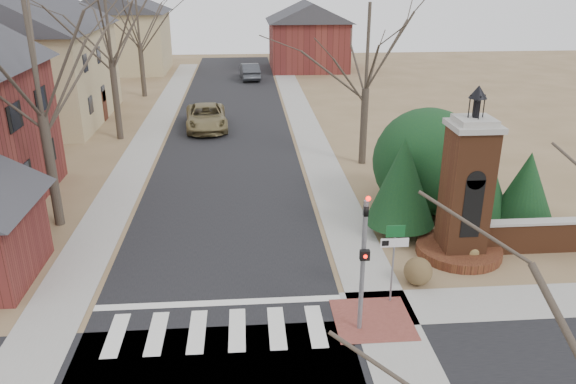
{
  "coord_description": "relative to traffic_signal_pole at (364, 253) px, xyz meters",
  "views": [
    {
      "loc": [
        1.03,
        -13.48,
        10.16
      ],
      "look_at": [
        2.55,
        6.0,
        2.36
      ],
      "focal_mm": 35.0,
      "sensor_mm": 36.0,
      "label": 1
    }
  ],
  "objects": [
    {
      "name": "bare_tree_1",
      "position": [
        -11.3,
        21.43,
        5.44
      ],
      "size": [
        8.4,
        8.4,
        11.64
      ],
      "color": "#473D33",
      "rests_on": "ground"
    },
    {
      "name": "sign_post",
      "position": [
        1.29,
        1.41,
        -0.64
      ],
      "size": [
        0.9,
        0.07,
        2.75
      ],
      "color": "slate",
      "rests_on": "ground"
    },
    {
      "name": "dry_shrub_right",
      "position": [
        5.0,
        4.03,
        -2.19
      ],
      "size": [
        0.8,
        0.8,
        0.8
      ],
      "primitive_type": "sphere",
      "color": "olive",
      "rests_on": "ground"
    },
    {
      "name": "distant_car",
      "position": [
        -2.7,
        41.62,
        -1.8
      ],
      "size": [
        2.07,
        4.91,
        1.58
      ],
      "primitive_type": "imported",
      "rotation": [
        0.0,
        0.0,
        3.23
      ],
      "color": "#393B41",
      "rests_on": "ground"
    },
    {
      "name": "house_distant_left",
      "position": [
        -16.31,
        47.42,
        1.66
      ],
      "size": [
        10.8,
        8.8,
        8.53
      ],
      "color": "tan",
      "rests_on": "ground"
    },
    {
      "name": "house_stucco_left",
      "position": [
        -17.8,
        26.42,
        2.01
      ],
      "size": [
        9.8,
        12.8,
        9.28
      ],
      "color": "tan",
      "rests_on": "ground"
    },
    {
      "name": "house_distant_right",
      "position": [
        3.69,
        47.42,
        1.06
      ],
      "size": [
        8.8,
        8.8,
        7.3
      ],
      "color": "maroon",
      "rests_on": "ground"
    },
    {
      "name": "pickup_truck",
      "position": [
        -5.9,
        23.41,
        -1.78
      ],
      "size": [
        3.14,
        5.99,
        1.61
      ],
      "primitive_type": "imported",
      "rotation": [
        0.0,
        0.0,
        0.08
      ],
      "color": "olive",
      "rests_on": "ground"
    },
    {
      "name": "evergreen_far",
      "position": [
        8.2,
        6.63,
        -0.69
      ],
      "size": [
        2.4,
        2.4,
        3.3
      ],
      "color": "#473D33",
      "rests_on": "ground"
    },
    {
      "name": "evergreen_near",
      "position": [
        2.9,
        6.43,
        -0.29
      ],
      "size": [
        2.8,
        2.8,
        4.1
      ],
      "color": "#473D33",
      "rests_on": "ground"
    },
    {
      "name": "bare_tree_2",
      "position": [
        -11.8,
        34.43,
        4.44
      ],
      "size": [
        7.35,
        7.35,
        10.19
      ],
      "color": "#473D33",
      "rests_on": "ground"
    },
    {
      "name": "evergreen_mid",
      "position": [
        6.2,
        7.63,
        0.01
      ],
      "size": [
        3.4,
        3.4,
        4.7
      ],
      "color": "#473D33",
      "rests_on": "ground"
    },
    {
      "name": "main_street",
      "position": [
        -4.3,
        21.43,
        -2.58
      ],
      "size": [
        8.0,
        70.0,
        0.01
      ],
      "primitive_type": "cube",
      "color": "black",
      "rests_on": "ground"
    },
    {
      "name": "bare_tree_3",
      "position": [
        3.2,
        15.43,
        4.1
      ],
      "size": [
        7.0,
        7.0,
        9.7
      ],
      "color": "#473D33",
      "rests_on": "ground"
    },
    {
      "name": "evergreen_mass",
      "position": [
        4.7,
        8.93,
        -0.19
      ],
      "size": [
        4.8,
        4.8,
        4.8
      ],
      "primitive_type": "sphere",
      "color": "#10321B",
      "rests_on": "ground"
    },
    {
      "name": "curb_apron",
      "position": [
        0.5,
        0.43,
        -2.57
      ],
      "size": [
        2.4,
        2.4,
        0.02
      ],
      "primitive_type": "cube",
      "color": "brown",
      "rests_on": "ground"
    },
    {
      "name": "bare_tree_0",
      "position": [
        -11.3,
        8.43,
        5.11
      ],
      "size": [
        8.05,
        8.05,
        11.15
      ],
      "color": "#473D33",
      "rests_on": "ground"
    },
    {
      "name": "stop_bar",
      "position": [
        -4.3,
        1.73,
        -2.58
      ],
      "size": [
        8.0,
        0.35,
        0.02
      ],
      "primitive_type": "cube",
      "color": "silver",
      "rests_on": "ground"
    },
    {
      "name": "traffic_signal_pole",
      "position": [
        0.0,
        0.0,
        0.0
      ],
      "size": [
        0.28,
        0.41,
        4.5
      ],
      "color": "slate",
      "rests_on": "ground"
    },
    {
      "name": "sidewalk_left",
      "position": [
        -9.5,
        21.43,
        -2.58
      ],
      "size": [
        2.0,
        60.0,
        0.02
      ],
      "primitive_type": "cube",
      "color": "gray",
      "rests_on": "ground"
    },
    {
      "name": "brick_garden_wall",
      "position": [
        9.2,
        4.43,
        -1.93
      ],
      "size": [
        7.5,
        0.5,
        1.3
      ],
      "color": "brown",
      "rests_on": "ground"
    },
    {
      "name": "brick_gate_monument",
      "position": [
        4.7,
        4.42,
        -0.42
      ],
      "size": [
        3.2,
        3.2,
        6.47
      ],
      "color": "brown",
      "rests_on": "ground"
    },
    {
      "name": "crosswalk_zone",
      "position": [
        -4.3,
        0.23,
        -2.58
      ],
      "size": [
        8.0,
        2.2,
        0.02
      ],
      "primitive_type": "cube",
      "color": "silver",
      "rests_on": "ground"
    },
    {
      "name": "ground",
      "position": [
        -4.3,
        -0.57,
        -2.59
      ],
      "size": [
        120.0,
        120.0,
        0.0
      ],
      "primitive_type": "plane",
      "color": "brown",
      "rests_on": "ground"
    },
    {
      "name": "dry_shrub_left",
      "position": [
        2.5,
        2.43,
        -2.1
      ],
      "size": [
        0.98,
        0.98,
        0.98
      ],
      "primitive_type": "sphere",
      "color": "brown",
      "rests_on": "ground"
    },
    {
      "name": "sidewalk_right_main",
      "position": [
        0.9,
        21.43,
        -2.58
      ],
      "size": [
        2.0,
        60.0,
        0.02
      ],
      "primitive_type": "cube",
      "color": "gray",
      "rests_on": "ground"
    }
  ]
}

